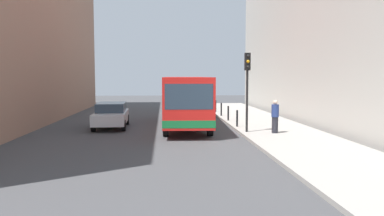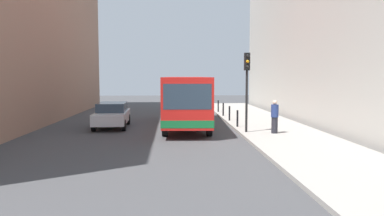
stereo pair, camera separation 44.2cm
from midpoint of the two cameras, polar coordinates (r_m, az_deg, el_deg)
name	(u,v)px [view 2 (the right image)]	position (r m, az deg, el deg)	size (l,w,h in m)	color
ground_plane	(178,132)	(21.06, -1.53, -3.56)	(80.00, 80.00, 0.00)	#424244
sidewalk	(274,130)	(21.86, 12.79, -3.17)	(4.40, 40.00, 0.15)	#9E9991
building_right	(352,15)	(27.88, 23.20, 12.69)	(7.00, 32.00, 14.15)	#BCB7AD
bus	(187,98)	(23.33, -0.27, 1.52)	(2.86, 11.09, 3.00)	red
car_beside_bus	(112,114)	(23.11, -11.32, -0.95)	(1.97, 4.45, 1.48)	silver
car_behind_bus	(187,101)	(34.84, -0.46, 1.04)	(1.93, 4.43, 1.48)	black
traffic_light	(247,77)	(19.92, 8.84, 4.59)	(0.28, 0.33, 4.10)	black
bollard_near	(237,118)	(22.13, 7.38, -1.56)	(0.11, 0.11, 0.95)	black
bollard_mid	(229,113)	(25.14, 6.13, -0.79)	(0.11, 0.11, 0.95)	black
bollard_far	(223,109)	(28.17, 5.14, -0.19)	(0.11, 0.11, 0.95)	black
bollard_farthest	(218,106)	(31.20, 4.35, 0.30)	(0.11, 0.11, 0.95)	black
pedestrian_near_signal	(275,117)	(19.87, 12.88, -1.29)	(0.38, 0.38, 1.69)	#26262D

